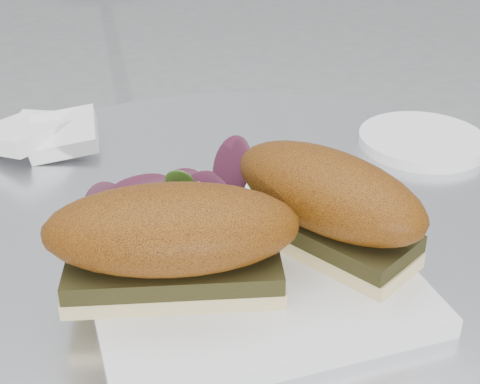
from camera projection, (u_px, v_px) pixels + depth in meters
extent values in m
cylinder|color=silver|center=(250.00, 253.00, 0.57)|extent=(0.70, 0.70, 0.02)
cube|color=white|center=(242.00, 264.00, 0.53)|extent=(0.24, 0.24, 0.02)
cube|color=#CCBB7F|center=(175.00, 280.00, 0.48)|extent=(0.17, 0.10, 0.01)
cube|color=black|center=(174.00, 265.00, 0.48)|extent=(0.16, 0.10, 0.01)
ellipsoid|color=#683D09|center=(172.00, 229.00, 0.46)|extent=(0.19, 0.12, 0.06)
cube|color=#CCBB7F|center=(324.00, 239.00, 0.53)|extent=(0.12, 0.16, 0.01)
cube|color=black|center=(325.00, 225.00, 0.52)|extent=(0.12, 0.16, 0.01)
ellipsoid|color=#683D09|center=(327.00, 191.00, 0.51)|extent=(0.15, 0.18, 0.06)
cylinder|color=white|center=(422.00, 140.00, 0.73)|extent=(0.14, 0.14, 0.01)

